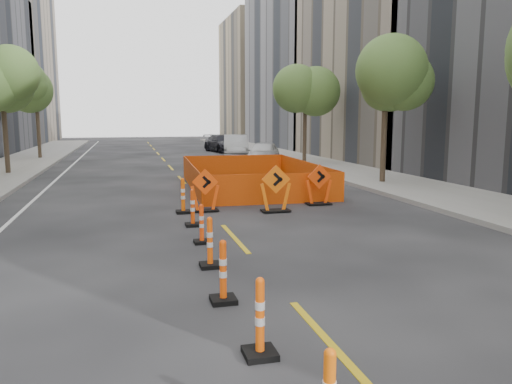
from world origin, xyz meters
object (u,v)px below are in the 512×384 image
object	(u,v)px
channelizer_6	(183,196)
parked_car_near	(264,153)
chevron_sign_center	(276,189)
channelizer_4	(202,224)
chevron_sign_left	(205,190)
parked_car_mid	(236,146)
parked_car_far	(223,143)
channelizer_1	(260,317)
channelizer_3	(210,242)
channelizer_2	(223,271)
chevron_sign_right	(319,185)
channelizer_5	(193,208)

from	to	relation	value
channelizer_6	parked_car_near	world-z (taller)	parked_car_near
chevron_sign_center	parked_car_near	world-z (taller)	parked_car_near
channelizer_4	chevron_sign_center	bearing A→B (deg)	49.76
chevron_sign_left	chevron_sign_center	size ratio (longest dim) A/B	0.91
parked_car_mid	parked_car_far	world-z (taller)	parked_car_mid
parked_car_mid	channelizer_4	bearing A→B (deg)	-93.07
channelizer_1	channelizer_3	size ratio (longest dim) A/B	1.00
parked_car_near	parked_car_far	distance (m)	12.63
channelizer_6	parked_car_mid	world-z (taller)	parked_car_mid
chevron_sign_left	parked_car_near	size ratio (longest dim) A/B	0.31
channelizer_2	channelizer_4	bearing A→B (deg)	86.65
channelizer_3	parked_car_mid	world-z (taller)	parked_car_mid
channelizer_3	channelizer_2	bearing A→B (deg)	-93.11
chevron_sign_left	parked_car_mid	world-z (taller)	parked_car_mid
channelizer_6	chevron_sign_center	bearing A→B (deg)	-10.38
channelizer_4	chevron_sign_right	bearing A→B (deg)	42.30
channelizer_3	channelizer_6	bearing A→B (deg)	88.88
channelizer_3	parked_car_mid	xyz separation A→B (m)	(6.43, 27.13, 0.32)
channelizer_2	chevron_sign_center	bearing A→B (deg)	67.02
channelizer_5	chevron_sign_right	size ratio (longest dim) A/B	0.74
chevron_sign_center	parked_car_near	bearing A→B (deg)	85.30
channelizer_1	parked_car_far	world-z (taller)	parked_car_far
channelizer_5	parked_car_mid	distance (m)	24.10
parked_car_far	channelizer_2	bearing A→B (deg)	-111.63
parked_car_far	chevron_sign_left	bearing A→B (deg)	-112.79
channelizer_2	chevron_sign_left	xyz separation A→B (m)	(0.92, 7.81, 0.16)
chevron_sign_left	parked_car_far	world-z (taller)	parked_car_far
channelizer_3	parked_car_far	distance (m)	33.42
parked_car_near	channelizer_5	bearing A→B (deg)	-89.68
parked_car_far	channelizer_5	bearing A→B (deg)	-113.22
channelizer_3	chevron_sign_right	xyz separation A→B (m)	(4.74, 6.14, 0.19)
channelizer_6	channelizer_2	bearing A→B (deg)	-91.62
channelizer_6	chevron_sign_left	world-z (taller)	chevron_sign_left
chevron_sign_left	parked_car_mid	distance (m)	21.98
channelizer_1	channelizer_3	xyz separation A→B (m)	(0.01, 3.86, -0.00)
channelizer_5	chevron_sign_center	world-z (taller)	chevron_sign_center
channelizer_2	parked_car_near	size ratio (longest dim) A/B	0.23
channelizer_2	parked_car_near	bearing A→B (deg)	72.95
channelizer_3	channelizer_4	world-z (taller)	channelizer_3
channelizer_5	channelizer_6	xyz separation A→B (m)	(-0.05, 1.93, 0.04)
channelizer_2	chevron_sign_center	world-z (taller)	chevron_sign_center
channelizer_2	chevron_sign_right	world-z (taller)	chevron_sign_right
parked_car_far	chevron_sign_right	bearing A→B (deg)	-104.64
channelizer_6	chevron_sign_right	xyz separation A→B (m)	(4.63, 0.34, 0.15)
channelizer_2	channelizer_1	bearing A→B (deg)	-87.26
parked_car_mid	parked_car_near	bearing A→B (deg)	-77.04
channelizer_4	channelizer_3	bearing A→B (deg)	-93.60
channelizer_4	chevron_sign_left	bearing A→B (deg)	80.00
parked_car_mid	channelizer_1	bearing A→B (deg)	-90.76
channelizer_1	channelizer_3	world-z (taller)	channelizer_1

